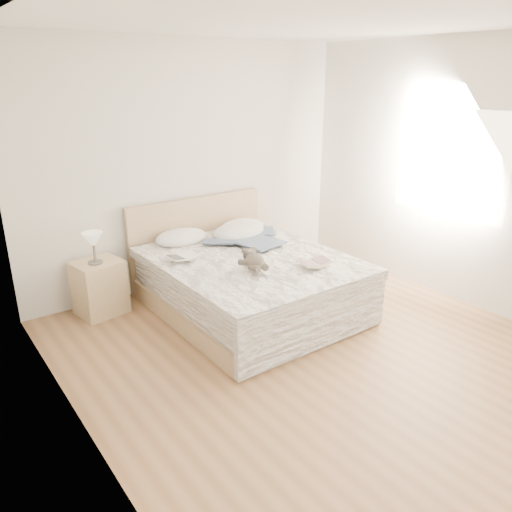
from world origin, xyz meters
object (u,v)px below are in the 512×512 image
object	(u,v)px
teddy_bear	(255,268)
childrens_book	(315,263)
nightstand	(100,287)
table_lamp	(93,241)
bed	(246,281)
photo_book	(183,257)

from	to	relation	value
teddy_bear	childrens_book	bearing A→B (deg)	-10.39
nightstand	childrens_book	world-z (taller)	childrens_book
table_lamp	bed	bearing A→B (deg)	-30.58
bed	table_lamp	world-z (taller)	bed
table_lamp	teddy_bear	xyz separation A→B (m)	(1.07, -1.21, -0.14)
table_lamp	nightstand	bearing A→B (deg)	60.09
bed	teddy_bear	distance (m)	0.61
teddy_bear	bed	bearing A→B (deg)	73.86
photo_book	bed	bearing A→B (deg)	-27.39
nightstand	teddy_bear	bearing A→B (deg)	-50.10
nightstand	teddy_bear	distance (m)	1.67
table_lamp	photo_book	bearing A→B (deg)	-37.27
bed	photo_book	xyz separation A→B (m)	(-0.59, 0.23, 0.32)
bed	teddy_bear	xyz separation A→B (m)	(-0.22, -0.45, 0.34)
photo_book	teddy_bear	size ratio (longest dim) A/B	0.98
table_lamp	photo_book	size ratio (longest dim) A/B	1.04
nightstand	photo_book	xyz separation A→B (m)	(0.67, -0.57, 0.35)
table_lamp	teddy_bear	bearing A→B (deg)	-48.58
childrens_book	photo_book	bearing A→B (deg)	149.83
table_lamp	teddy_bear	world-z (taller)	table_lamp
childrens_book	table_lamp	bearing A→B (deg)	152.29
nightstand	table_lamp	size ratio (longest dim) A/B	1.77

